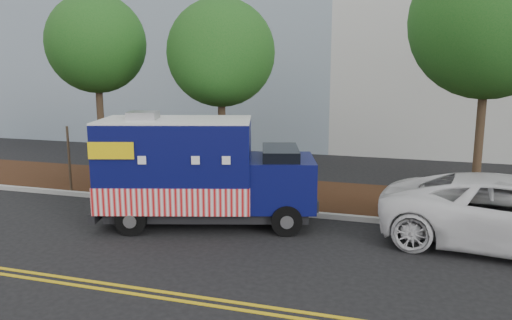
% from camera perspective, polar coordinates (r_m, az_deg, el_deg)
% --- Properties ---
extents(ground, '(120.00, 120.00, 0.00)m').
position_cam_1_polar(ground, '(14.71, -7.07, -6.92)').
color(ground, black).
rests_on(ground, ground).
extents(curb, '(120.00, 0.18, 0.15)m').
position_cam_1_polar(curb, '(15.92, -5.01, -5.22)').
color(curb, '#9E9E99').
rests_on(curb, ground).
extents(mulch_strip, '(120.00, 4.00, 0.15)m').
position_cam_1_polar(mulch_strip, '(17.81, -2.47, -3.46)').
color(mulch_strip, black).
rests_on(mulch_strip, ground).
extents(centerline_near, '(120.00, 0.10, 0.01)m').
position_cam_1_polar(centerline_near, '(11.07, -16.77, -13.36)').
color(centerline_near, gold).
rests_on(centerline_near, ground).
extents(centerline_far, '(120.00, 0.10, 0.01)m').
position_cam_1_polar(centerline_far, '(10.88, -17.52, -13.84)').
color(centerline_far, gold).
rests_on(centerline_far, ground).
extents(tree_a, '(3.62, 3.62, 7.05)m').
position_cam_1_polar(tree_a, '(19.68, -17.79, 12.51)').
color(tree_a, '#38281C').
rests_on(tree_a, ground).
extents(tree_b, '(3.59, 3.59, 6.65)m').
position_cam_1_polar(tree_b, '(16.93, -4.03, 12.08)').
color(tree_b, '#38281C').
rests_on(tree_b, ground).
extents(tree_c, '(4.62, 4.62, 8.05)m').
position_cam_1_polar(tree_c, '(16.67, 25.09, 14.20)').
color(tree_c, '#38281C').
rests_on(tree_c, ground).
extents(sign_post, '(0.06, 0.06, 2.40)m').
position_cam_1_polar(sign_post, '(18.46, -20.57, -0.06)').
color(sign_post, '#473828').
rests_on(sign_post, ground).
extents(food_truck, '(6.43, 3.81, 3.20)m').
position_cam_1_polar(food_truck, '(14.10, -6.88, -1.59)').
color(food_truck, black).
rests_on(food_truck, ground).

